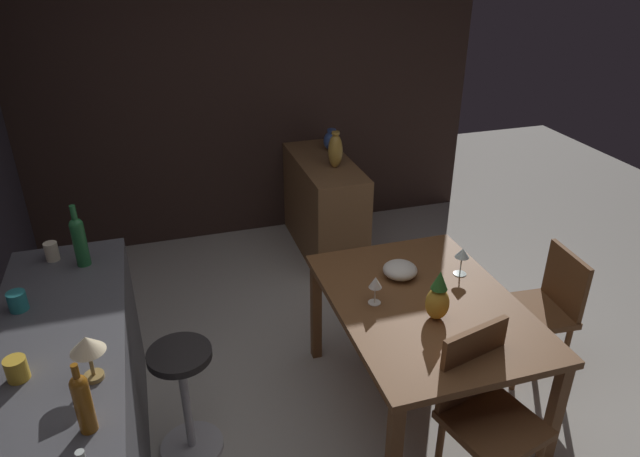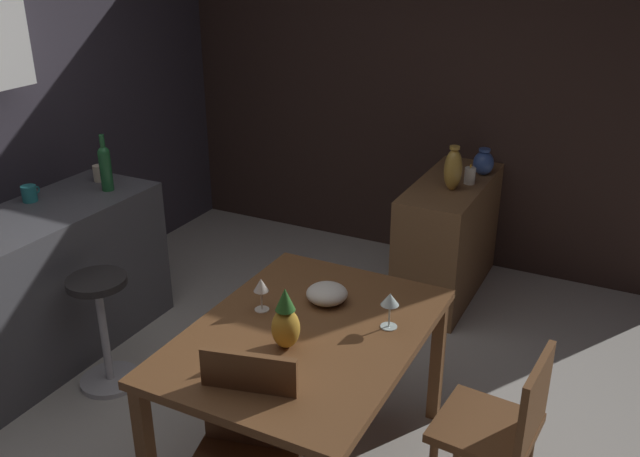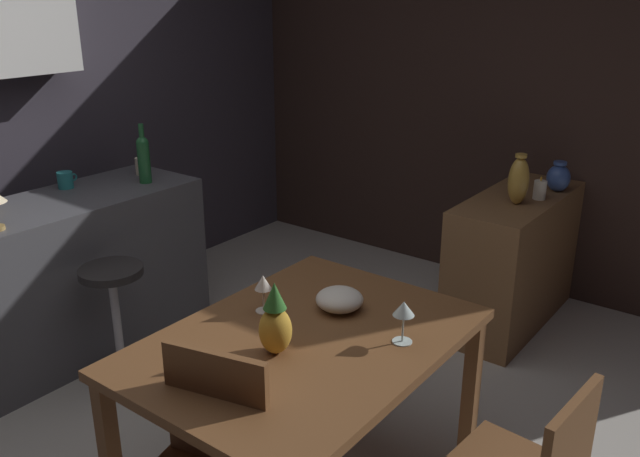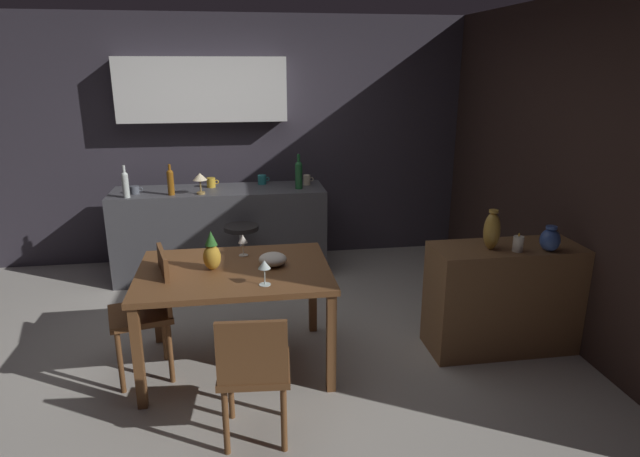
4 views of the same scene
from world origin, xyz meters
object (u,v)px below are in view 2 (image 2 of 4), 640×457
at_px(vase_brass, 453,169).
at_px(vase_ceramic_blue, 483,163).
at_px(chair_by_doorway, 501,427).
at_px(pillar_candle_tall, 470,176).
at_px(fruit_bowl, 327,294).
at_px(cup_teal, 29,193).
at_px(cup_cream, 99,173).
at_px(wine_bottle_green, 105,166).
at_px(wine_glass_left, 261,287).
at_px(bar_stool, 103,328).
at_px(sideboard_cabinet, 448,238).
at_px(pineapple_centerpiece, 286,322).
at_px(wine_glass_right, 390,301).
at_px(dining_table, 306,346).

xyz_separation_m(vase_brass, vase_ceramic_blue, (0.40, -0.10, -0.05)).
distance_m(chair_by_doorway, pillar_candle_tall, 2.07).
xyz_separation_m(chair_by_doorway, pillar_candle_tall, (1.90, 0.69, 0.41)).
relative_size(fruit_bowl, pillar_candle_tall, 1.44).
relative_size(cup_teal, cup_cream, 1.14).
xyz_separation_m(fruit_bowl, wine_bottle_green, (0.38, 1.69, 0.27)).
relative_size(wine_glass_left, cup_teal, 1.33).
bearing_deg(vase_ceramic_blue, bar_stool, 145.30).
distance_m(sideboard_cabinet, pineapple_centerpiece, 2.18).
bearing_deg(fruit_bowl, pineapple_centerpiece, -178.03).
distance_m(bar_stool, cup_teal, 0.94).
xyz_separation_m(sideboard_cabinet, cup_cream, (-1.22, 1.94, 0.54)).
distance_m(wine_bottle_green, pillar_candle_tall, 2.32).
distance_m(bar_stool, wine_glass_right, 1.70).
bearing_deg(wine_glass_right, bar_stool, 94.64).
bearing_deg(wine_glass_right, pineapple_centerpiece, 135.94).
height_order(wine_glass_right, cup_cream, cup_cream).
xyz_separation_m(dining_table, sideboard_cabinet, (1.98, -0.06, -0.25)).
xyz_separation_m(cup_teal, cup_cream, (0.46, -0.11, 0.00)).
height_order(wine_bottle_green, cup_teal, wine_bottle_green).
xyz_separation_m(sideboard_cabinet, pillar_candle_tall, (0.02, -0.11, 0.47)).
bearing_deg(pillar_candle_tall, wine_bottle_green, 125.44).
bearing_deg(fruit_bowl, wine_glass_right, -102.43).
bearing_deg(cup_teal, sideboard_cabinet, -50.65).
bearing_deg(wine_glass_left, fruit_bowl, -49.55).
bearing_deg(wine_glass_left, wine_bottle_green, 68.04).
bearing_deg(sideboard_cabinet, cup_cream, 122.21).
bearing_deg(bar_stool, dining_table, -92.82).
bearing_deg(vase_ceramic_blue, cup_teal, 131.24).
xyz_separation_m(dining_table, vase_brass, (1.83, -0.10, 0.30)).
relative_size(sideboard_cabinet, cup_cream, 10.30).
height_order(bar_stool, wine_glass_right, wine_glass_right).
height_order(wine_glass_left, vase_brass, vase_brass).
relative_size(bar_stool, vase_ceramic_blue, 3.58).
xyz_separation_m(wine_glass_left, pineapple_centerpiece, (-0.21, -0.25, -0.00)).
bearing_deg(cup_teal, wine_glass_right, -92.68).
distance_m(pineapple_centerpiece, vase_ceramic_blue, 2.38).
bearing_deg(pillar_candle_tall, wine_glass_right, -175.40).
distance_m(fruit_bowl, cup_teal, 1.97).
bearing_deg(bar_stool, wine_bottle_green, 35.64).
bearing_deg(dining_table, chair_by_doorway, -83.69).
bearing_deg(dining_table, vase_ceramic_blue, -5.10).
xyz_separation_m(chair_by_doorway, cup_teal, (0.21, 2.85, 0.48)).
height_order(pineapple_centerpiece, fruit_bowl, pineapple_centerpiece).
distance_m(pineapple_centerpiece, fruit_bowl, 0.42).
xyz_separation_m(bar_stool, wine_glass_left, (0.00, -1.03, 0.51)).
relative_size(wine_bottle_green, vase_brass, 1.19).
bearing_deg(wine_bottle_green, pineapple_centerpiece, -115.18).
xyz_separation_m(wine_glass_left, wine_glass_right, (0.13, -0.58, 0.01)).
bearing_deg(wine_bottle_green, wine_glass_right, -102.75).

